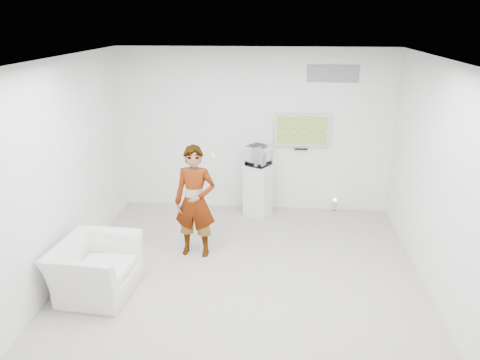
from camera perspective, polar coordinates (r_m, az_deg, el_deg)
The scene contains 10 objects.
room at distance 6.24m, azimuth 0.56°, elevation 0.67°, with size 5.01×5.01×3.00m.
tv at distance 8.58m, azimuth 7.53°, elevation 6.07°, with size 1.00×0.08×0.60m, color #BABABE.
logo_decal at distance 8.48m, azimuth 11.28°, elevation 12.59°, with size 0.90×0.02×0.30m, color slate.
person at distance 7.06m, azimuth -5.50°, elevation -2.66°, with size 0.63×0.41×1.73m, color silver.
armchair at distance 6.56m, azimuth -17.23°, elevation -10.22°, with size 1.10×0.96×0.71m, color silver.
pedestal at distance 8.59m, azimuth 2.23°, elevation -1.21°, with size 0.46×0.46×0.96m, color silver.
floor_uplight at distance 8.97m, azimuth 11.43°, elevation -3.08°, with size 0.17×0.17×0.26m, color white.
vitrine at distance 8.38m, azimuth 2.29°, elevation 3.01°, with size 0.36×0.36×0.36m, color silver.
console at distance 8.40m, azimuth 2.28°, elevation 2.54°, with size 0.05×0.16×0.22m, color silver.
wii_remote at distance 6.91m, azimuth -3.36°, elevation 2.99°, with size 0.04×0.14×0.04m, color silver.
Camera 1 is at (0.44, -5.89, 3.50)m, focal length 35.00 mm.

